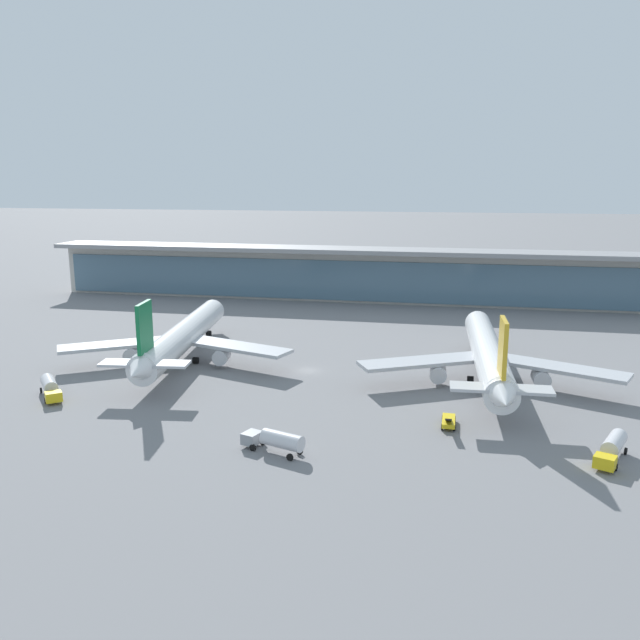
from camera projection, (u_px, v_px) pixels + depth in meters
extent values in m
plane|color=slate|center=(307.00, 371.00, 118.09)|extent=(1200.00, 1200.00, 0.00)
cylinder|color=white|center=(184.00, 335.00, 124.47)|extent=(11.41, 48.40, 5.08)
cone|color=white|center=(215.00, 309.00, 149.93)|extent=(5.54, 5.19, 4.98)
cone|color=white|center=(137.00, 372.00, 99.16)|extent=(5.27, 6.14, 4.57)
cube|color=black|center=(212.00, 307.00, 146.90)|extent=(4.05, 2.59, 0.61)
cube|color=#B7BABF|center=(120.00, 344.00, 121.12)|extent=(21.33, 16.78, 0.61)
cube|color=#B7BABF|center=(236.00, 346.00, 119.59)|extent=(22.54, 12.22, 0.61)
cylinder|color=silver|center=(133.00, 354.00, 120.81)|extent=(3.26, 4.02, 2.80)
cylinder|color=silver|center=(222.00, 356.00, 119.65)|extent=(3.26, 4.02, 2.80)
cube|color=#14703D|center=(145.00, 327.00, 102.19)|extent=(1.42, 6.16, 7.88)
cube|color=#B7BABF|center=(145.00, 364.00, 102.55)|extent=(14.39, 5.67, 0.44)
cylinder|color=black|center=(167.00, 360.00, 123.00)|extent=(1.20, 1.35, 1.23)
cylinder|color=black|center=(196.00, 360.00, 122.61)|extent=(1.20, 1.35, 1.23)
cylinder|color=black|center=(209.00, 333.00, 144.14)|extent=(1.20, 1.35, 1.23)
cylinder|color=white|center=(487.00, 353.00, 111.98)|extent=(6.98, 48.32, 5.08)
cone|color=white|center=(477.00, 321.00, 137.15)|extent=(5.15, 4.76, 4.98)
cone|color=white|center=(504.00, 399.00, 86.94)|extent=(4.79, 5.76, 4.57)
cube|color=black|center=(478.00, 320.00, 134.16)|extent=(3.89, 2.25, 0.61)
cube|color=#B7BABF|center=(423.00, 362.00, 109.66)|extent=(21.93, 15.30, 0.61)
cube|color=#B7BABF|center=(558.00, 368.00, 106.15)|extent=(22.29, 13.94, 0.61)
cylinder|color=silver|center=(438.00, 373.00, 109.11)|extent=(2.95, 3.79, 2.80)
cylinder|color=silver|center=(541.00, 378.00, 106.45)|extent=(2.95, 3.79, 2.80)
cube|color=gold|center=(503.00, 347.00, 89.92)|extent=(0.86, 6.15, 7.88)
cube|color=#B7BABF|center=(501.00, 389.00, 90.29)|extent=(14.15, 4.40, 0.44)
cylinder|color=black|center=(470.00, 380.00, 110.78)|extent=(1.10, 1.27, 1.23)
cylinder|color=black|center=(504.00, 381.00, 109.89)|extent=(1.10, 1.27, 1.23)
cylinder|color=black|center=(478.00, 348.00, 131.44)|extent=(1.10, 1.27, 1.23)
cube|color=gray|center=(252.00, 438.00, 84.32)|extent=(2.68, 2.93, 1.50)
cylinder|color=silver|center=(282.00, 440.00, 81.75)|extent=(5.98, 3.83, 2.10)
cylinder|color=black|center=(253.00, 448.00, 83.07)|extent=(0.94, 0.56, 0.90)
cylinder|color=black|center=(263.00, 442.00, 84.92)|extent=(0.94, 0.56, 0.90)
cylinder|color=black|center=(290.00, 457.00, 80.20)|extent=(0.94, 0.56, 0.90)
cylinder|color=black|center=(300.00, 451.00, 82.05)|extent=(0.94, 0.56, 0.90)
cube|color=yellow|center=(54.00, 397.00, 100.34)|extent=(3.12, 3.08, 1.50)
cylinder|color=silver|center=(49.00, 384.00, 104.28)|extent=(5.26, 5.60, 2.10)
cylinder|color=black|center=(61.00, 398.00, 101.84)|extent=(0.80, 0.86, 0.90)
cylinder|color=black|center=(46.00, 401.00, 100.78)|extent=(0.80, 0.86, 0.90)
cylinder|color=black|center=(56.00, 388.00, 106.69)|extent=(0.80, 0.86, 0.90)
cylinder|color=black|center=(41.00, 390.00, 105.64)|extent=(0.80, 0.86, 0.90)
cube|color=yellow|center=(605.00, 462.00, 77.16)|extent=(3.00, 2.80, 1.50)
cylinder|color=silver|center=(614.00, 443.00, 80.83)|extent=(4.18, 5.97, 2.10)
cylinder|color=black|center=(616.00, 467.00, 77.45)|extent=(0.62, 0.94, 0.90)
cylinder|color=black|center=(596.00, 463.00, 78.70)|extent=(0.62, 0.94, 0.90)
cylinder|color=black|center=(626.00, 451.00, 81.99)|extent=(0.62, 0.94, 0.90)
cylinder|color=black|center=(607.00, 447.00, 83.24)|extent=(0.62, 0.94, 0.90)
cube|color=yellow|center=(449.00, 421.00, 91.44)|extent=(1.84, 4.81, 0.60)
cube|color=black|center=(449.00, 420.00, 88.89)|extent=(0.93, 3.96, 1.72)
cylinder|color=black|center=(454.00, 428.00, 89.73)|extent=(0.29, 0.90, 0.90)
cylinder|color=black|center=(442.00, 427.00, 90.07)|extent=(0.29, 0.90, 0.90)
cylinder|color=black|center=(455.00, 419.00, 92.94)|extent=(0.29, 0.90, 0.90)
cylinder|color=black|center=(443.00, 418.00, 93.28)|extent=(0.29, 0.90, 0.90)
cube|color=yellow|center=(151.00, 369.00, 115.94)|extent=(1.64, 2.87, 0.90)
cube|color=black|center=(150.00, 365.00, 115.49)|extent=(0.73, 0.73, 0.70)
cylinder|color=black|center=(150.00, 370.00, 117.14)|extent=(0.33, 0.91, 0.90)
cylinder|color=black|center=(157.00, 370.00, 116.79)|extent=(0.33, 0.91, 0.90)
cylinder|color=black|center=(144.00, 373.00, 115.29)|extent=(0.33, 0.91, 0.90)
cylinder|color=black|center=(152.00, 373.00, 114.94)|extent=(0.33, 0.91, 0.90)
cube|color=beige|center=(363.00, 276.00, 184.96)|extent=(180.00, 8.00, 14.00)
cube|color=slate|center=(360.00, 281.00, 181.00)|extent=(176.40, 0.50, 11.20)
cube|color=gray|center=(362.00, 251.00, 181.44)|extent=(183.60, 12.80, 1.20)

